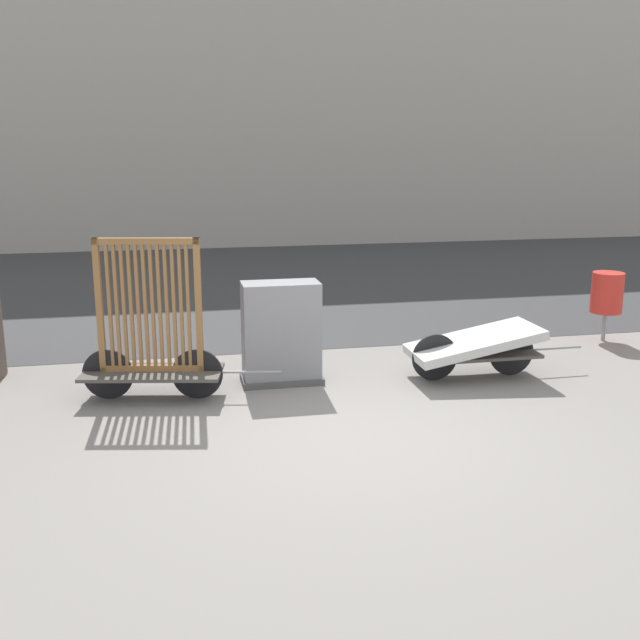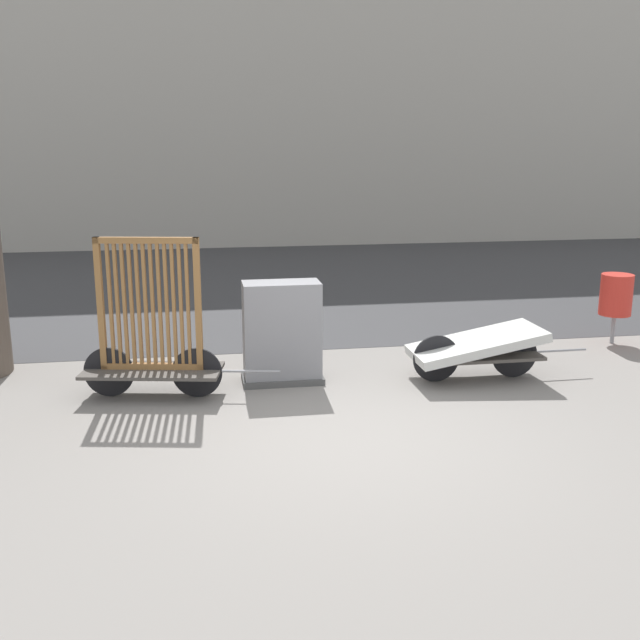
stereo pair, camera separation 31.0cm
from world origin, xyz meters
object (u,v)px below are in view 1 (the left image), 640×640
at_px(utility_cabinet, 281,336).
at_px(trash_bin, 607,293).
at_px(bike_cart_with_bedframe, 151,342).
at_px(bike_cart_with_mattress, 474,346).

height_order(utility_cabinet, trash_bin, utility_cabinet).
xyz_separation_m(bike_cart_with_bedframe, trash_bin, (6.64, 1.32, 0.05)).
relative_size(bike_cart_with_mattress, utility_cabinet, 1.83).
xyz_separation_m(bike_cart_with_bedframe, utility_cabinet, (1.56, 0.31, -0.09)).
relative_size(bike_cart_with_bedframe, bike_cart_with_mattress, 1.00).
bearing_deg(utility_cabinet, bike_cart_with_mattress, -7.26).
height_order(bike_cart_with_bedframe, utility_cabinet, bike_cart_with_bedframe).
height_order(bike_cart_with_bedframe, bike_cart_with_mattress, bike_cart_with_bedframe).
bearing_deg(utility_cabinet, trash_bin, 11.20).
height_order(bike_cart_with_bedframe, trash_bin, bike_cart_with_bedframe).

